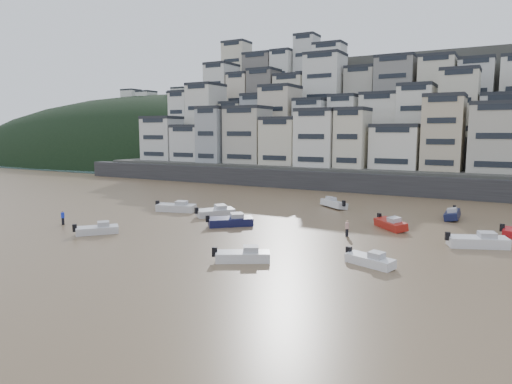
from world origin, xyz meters
The scene contains 16 objects.
sea_strip centered at (-110.00, 145.00, 0.01)m, with size 340.00×340.00×0.00m, color #4C666D.
harbor_wall centered at (10.00, 65.00, 1.75)m, with size 140.00×3.00×3.50m, color #38383A.
hillside centered at (14.73, 104.84, 13.01)m, with size 141.04×66.00×50.00m.
headland centered at (-95.00, 135.00, 0.02)m, with size 216.00×135.00×53.33m.
boat_a centered at (10.92, 16.28, 0.69)m, with size 5.07×1.66×1.38m, color white, non-canonical shape.
boat_b centered at (20.74, 20.33, 0.63)m, with size 4.61×1.51×1.26m, color white, non-canonical shape.
boat_c centered at (2.21, 28.21, 0.78)m, with size 5.69×1.86×1.55m, color #151842, non-canonical shape.
boat_d centered at (28.19, 31.33, 0.81)m, with size 5.93×1.94×1.62m, color white, non-canonical shape.
boat_e centered at (18.96, 35.76, 0.72)m, with size 5.31×1.74×1.45m, color #A01C13, non-canonical shape.
boat_f centered at (-2.80, 32.46, 0.75)m, with size 5.48×1.79×1.49m, color silver, non-canonical shape.
boat_h centered at (8.39, 46.67, 0.75)m, with size 5.50×1.80×1.50m, color silver, non-canonical shape.
boat_i centered at (24.49, 45.60, 0.73)m, with size 5.36×1.75×1.46m, color #12183A, non-canonical shape.
boat_j centered at (-8.25, 17.74, 0.65)m, with size 4.78×1.57×1.30m, color silver, non-canonical shape.
boat_k centered at (-9.61, 32.89, 0.81)m, with size 5.96×1.95×1.63m, color silver, non-canonical shape.
person_blue centered at (-15.76, 19.30, 0.87)m, with size 0.44×0.44×1.74m, color #1D34DA, non-canonical shape.
person_pink centered at (15.77, 29.75, 0.87)m, with size 0.44×0.44×1.74m, color tan, non-canonical shape.
Camera 1 is at (30.18, -16.26, 11.05)m, focal length 32.00 mm.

